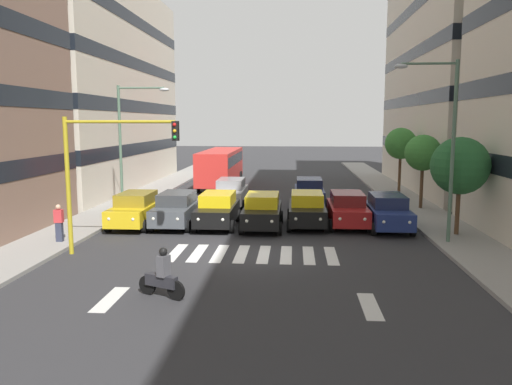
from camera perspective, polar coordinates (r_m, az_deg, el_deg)
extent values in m
plane|color=#2D2D30|center=(20.38, -0.37, -7.02)|extent=(180.00, 180.00, 0.00)
cube|color=gray|center=(21.64, 24.62, -6.67)|extent=(2.78, 90.00, 0.15)
cube|color=gray|center=(22.96, -23.80, -5.80)|extent=(2.78, 90.00, 0.15)
cube|color=beige|center=(43.12, 23.56, 14.14)|extent=(9.62, 21.10, 20.73)
cube|color=black|center=(42.86, 23.04, 4.94)|extent=(9.66, 21.14, 0.90)
cube|color=black|center=(42.85, 23.29, 9.56)|extent=(9.66, 21.14, 0.90)
cube|color=black|center=(43.12, 23.56, 14.14)|extent=(9.66, 21.14, 0.90)
cube|color=black|center=(43.66, 23.82, 18.64)|extent=(9.66, 21.14, 0.90)
cube|color=beige|center=(42.96, -19.29, 11.31)|extent=(9.62, 23.45, 16.15)
cube|color=black|center=(42.92, -18.99, 4.85)|extent=(9.66, 23.49, 0.90)
cube|color=black|center=(42.89, -19.19, 9.16)|extent=(9.66, 23.49, 0.90)
cube|color=black|center=(43.10, -19.39, 13.45)|extent=(9.66, 23.49, 0.90)
cube|color=black|center=(43.55, -19.60, 17.68)|extent=(9.66, 23.49, 0.90)
cube|color=silver|center=(20.38, 8.56, -7.10)|extent=(0.45, 2.80, 0.01)
cube|color=silver|center=(20.33, 6.01, -7.09)|extent=(0.45, 2.80, 0.01)
cube|color=silver|center=(20.32, 3.45, -7.07)|extent=(0.45, 2.80, 0.01)
cube|color=silver|center=(20.35, 0.90, -7.03)|extent=(0.45, 2.80, 0.01)
cube|color=silver|center=(20.42, -1.64, -6.98)|extent=(0.45, 2.80, 0.01)
cube|color=silver|center=(20.53, -4.16, -6.92)|extent=(0.45, 2.80, 0.01)
cube|color=silver|center=(20.68, -6.64, -6.84)|extent=(0.45, 2.80, 0.01)
cube|color=silver|center=(20.87, -9.09, -6.75)|extent=(0.45, 2.80, 0.01)
cube|color=silver|center=(15.25, 12.84, -12.48)|extent=(0.50, 2.20, 0.01)
cube|color=silver|center=(16.04, -16.24, -11.56)|extent=(0.50, 2.20, 0.01)
cube|color=navy|center=(25.68, 14.76, -2.49)|extent=(1.80, 4.40, 0.80)
cube|color=#1D2547|center=(25.76, 14.73, -0.88)|extent=(1.58, 2.46, 0.60)
cylinder|color=black|center=(24.55, 17.40, -4.03)|extent=(0.22, 0.64, 0.64)
cylinder|color=black|center=(24.20, 13.24, -4.04)|extent=(0.22, 0.64, 0.64)
cylinder|color=black|center=(27.33, 16.04, -2.77)|extent=(0.22, 0.64, 0.64)
cylinder|color=black|center=(27.02, 12.30, -2.76)|extent=(0.22, 0.64, 0.64)
sphere|color=white|center=(23.71, 17.07, -3.25)|extent=(0.18, 0.18, 0.18)
sphere|color=white|center=(23.49, 14.32, -3.25)|extent=(0.18, 0.18, 0.18)
cube|color=maroon|center=(25.98, 10.36, -2.24)|extent=(1.80, 4.40, 0.80)
cube|color=maroon|center=(26.06, 10.35, -0.64)|extent=(1.58, 2.46, 0.60)
cylinder|color=black|center=(24.76, 12.76, -3.76)|extent=(0.22, 0.64, 0.64)
cylinder|color=black|center=(24.56, 8.59, -3.74)|extent=(0.22, 0.64, 0.64)
cylinder|color=black|center=(27.58, 11.89, -2.53)|extent=(0.22, 0.64, 0.64)
cylinder|color=black|center=(27.40, 8.15, -2.51)|extent=(0.22, 0.64, 0.64)
sphere|color=white|center=(23.94, 12.27, -2.97)|extent=(0.18, 0.18, 0.18)
sphere|color=white|center=(23.81, 9.52, -2.96)|extent=(0.18, 0.18, 0.18)
cube|color=black|center=(25.69, 5.81, -2.26)|extent=(1.80, 4.40, 0.80)
cube|color=yellow|center=(25.78, 5.82, -0.65)|extent=(1.58, 2.46, 0.60)
cylinder|color=black|center=(24.39, 8.00, -3.81)|extent=(0.22, 0.64, 0.64)
cylinder|color=black|center=(24.34, 3.76, -3.78)|extent=(0.22, 0.64, 0.64)
cylinder|color=black|center=(27.23, 7.62, -2.56)|extent=(0.22, 0.64, 0.64)
cylinder|color=black|center=(27.19, 3.82, -2.52)|extent=(0.22, 0.64, 0.64)
sphere|color=white|center=(23.59, 7.35, -3.01)|extent=(0.18, 0.18, 0.18)
sphere|color=white|center=(23.56, 4.55, -2.99)|extent=(0.18, 0.18, 0.18)
cube|color=black|center=(25.05, 0.72, -2.49)|extent=(1.80, 4.40, 0.80)
cube|color=yellow|center=(25.13, 0.75, -0.83)|extent=(1.58, 2.46, 0.60)
cylinder|color=black|center=(23.66, 2.67, -4.11)|extent=(0.22, 0.64, 0.64)
cylinder|color=black|center=(23.78, -1.68, -4.04)|extent=(0.22, 0.64, 0.64)
cylinder|color=black|center=(26.51, 2.86, -2.79)|extent=(0.22, 0.64, 0.64)
cylinder|color=black|center=(26.61, -1.03, -2.74)|extent=(0.22, 0.64, 0.64)
sphere|color=white|center=(22.89, 1.82, -3.29)|extent=(0.18, 0.18, 0.18)
sphere|color=white|center=(22.97, -1.06, -3.25)|extent=(0.18, 0.18, 0.18)
cube|color=black|center=(25.52, -4.40, -2.31)|extent=(1.80, 4.40, 0.80)
cube|color=yellow|center=(25.60, -4.35, -0.69)|extent=(1.58, 2.46, 0.60)
cylinder|color=black|center=(24.06, -2.79, -3.90)|extent=(0.22, 0.64, 0.64)
cylinder|color=black|center=(24.35, -7.01, -3.81)|extent=(0.22, 0.64, 0.64)
cylinder|color=black|center=(26.89, -2.03, -2.63)|extent=(0.22, 0.64, 0.64)
cylinder|color=black|center=(27.15, -5.81, -2.56)|extent=(0.22, 0.64, 0.64)
sphere|color=white|center=(23.33, -3.80, -3.09)|extent=(0.18, 0.18, 0.18)
sphere|color=white|center=(23.52, -6.58, -3.03)|extent=(0.18, 0.18, 0.18)
cube|color=#474C51|center=(25.90, -9.06, -2.24)|extent=(1.80, 4.40, 0.80)
cube|color=#343639|center=(25.98, -8.99, -0.64)|extent=(1.58, 2.46, 0.60)
cylinder|color=black|center=(24.39, -7.76, -3.81)|extent=(0.22, 0.64, 0.64)
cylinder|color=black|center=(24.82, -11.84, -3.70)|extent=(0.22, 0.64, 0.64)
cylinder|color=black|center=(27.18, -6.49, -2.56)|extent=(0.22, 0.64, 0.64)
cylinder|color=black|center=(27.57, -10.17, -2.48)|extent=(0.22, 0.64, 0.64)
sphere|color=white|center=(23.70, -8.90, -3.00)|extent=(0.18, 0.18, 0.18)
sphere|color=white|center=(23.98, -11.59, -2.93)|extent=(0.18, 0.18, 0.18)
cube|color=gold|center=(26.25, -13.55, -2.22)|extent=(1.80, 4.40, 0.80)
cube|color=olive|center=(26.33, -13.46, -0.65)|extent=(1.58, 2.46, 0.60)
cylinder|color=black|center=(24.70, -12.55, -3.78)|extent=(0.22, 0.64, 0.64)
cylinder|color=black|center=(25.28, -16.47, -3.65)|extent=(0.22, 0.64, 0.64)
cylinder|color=black|center=(27.44, -10.80, -2.55)|extent=(0.22, 0.64, 0.64)
cylinder|color=black|center=(27.96, -14.37, -2.46)|extent=(0.22, 0.64, 0.64)
sphere|color=white|center=(24.05, -13.80, -2.97)|extent=(0.18, 0.18, 0.18)
sphere|color=white|center=(24.44, -16.38, -2.89)|extent=(0.18, 0.18, 0.18)
cube|color=navy|center=(32.06, 6.06, -0.21)|extent=(1.80, 4.40, 0.80)
cube|color=#1D2547|center=(32.17, 6.07, 1.08)|extent=(1.58, 2.46, 0.60)
cylinder|color=black|center=(30.73, 7.81, -1.35)|extent=(0.22, 0.64, 0.64)
cylinder|color=black|center=(30.67, 4.45, -1.32)|extent=(0.22, 0.64, 0.64)
cylinder|color=black|center=(33.60, 7.51, -0.55)|extent=(0.22, 0.64, 0.64)
cylinder|color=black|center=(33.54, 4.44, -0.51)|extent=(0.22, 0.64, 0.64)
sphere|color=white|center=(29.95, 7.29, -0.66)|extent=(0.18, 0.18, 0.18)
sphere|color=white|center=(29.91, 5.08, -0.64)|extent=(0.18, 0.18, 0.18)
cube|color=silver|center=(31.70, -2.89, -0.27)|extent=(1.80, 4.40, 0.80)
cube|color=gray|center=(31.80, -2.85, 1.03)|extent=(1.58, 2.46, 0.60)
cylinder|color=black|center=(30.23, -1.53, -1.43)|extent=(0.22, 0.64, 0.64)
cylinder|color=black|center=(30.47, -4.90, -1.39)|extent=(0.22, 0.64, 0.64)
cylinder|color=black|center=(33.09, -1.02, -0.61)|extent=(0.22, 0.64, 0.64)
cylinder|color=black|center=(33.30, -4.11, -0.57)|extent=(0.22, 0.64, 0.64)
sphere|color=white|center=(29.51, -2.30, -0.73)|extent=(0.18, 0.18, 0.18)
sphere|color=white|center=(29.66, -4.51, -0.70)|extent=(0.18, 0.18, 0.18)
cube|color=red|center=(41.24, -4.02, 3.09)|extent=(2.50, 10.50, 2.50)
cube|color=black|center=(41.20, -4.02, 3.85)|extent=(2.52, 9.87, 0.80)
cylinder|color=black|center=(37.59, -2.92, 0.70)|extent=(0.28, 1.00, 1.00)
cylinder|color=black|center=(37.98, -6.66, 0.73)|extent=(0.28, 1.00, 1.00)
cylinder|color=black|center=(44.32, -1.81, 1.83)|extent=(0.28, 1.00, 1.00)
cylinder|color=black|center=(44.65, -5.01, 1.85)|extent=(0.28, 1.00, 1.00)
cylinder|color=black|center=(16.10, -12.24, -10.23)|extent=(0.59, 0.34, 0.60)
cylinder|color=black|center=(15.43, -9.08, -10.96)|extent=(0.59, 0.34, 0.60)
cube|color=#232328|center=(15.69, -10.72, -9.83)|extent=(1.10, 0.67, 0.36)
cube|color=#4C4C51|center=(15.49, -10.47, -8.20)|extent=(0.40, 0.44, 0.64)
sphere|color=black|center=(15.37, -10.51, -6.63)|extent=(0.26, 0.26, 0.26)
cylinder|color=#AD991E|center=(21.25, -20.58, 0.64)|extent=(0.18, 0.18, 5.50)
cylinder|color=#AD991E|center=(20.27, -15.26, 7.77)|extent=(4.38, 0.12, 0.12)
cube|color=black|center=(19.65, -9.14, 6.93)|extent=(0.24, 0.28, 0.76)
sphere|color=red|center=(19.50, -9.26, 7.62)|extent=(0.14, 0.14, 0.14)
sphere|color=orange|center=(19.51, -9.24, 6.92)|extent=(0.14, 0.14, 0.14)
sphere|color=green|center=(19.51, -9.23, 6.21)|extent=(0.14, 0.14, 0.14)
cylinder|color=#4C6B56|center=(22.82, 21.47, 4.22)|extent=(0.16, 0.16, 7.69)
cylinder|color=#4C6B56|center=(22.60, 19.11, 13.70)|extent=(2.29, 0.10, 0.10)
ellipsoid|color=#B7BCC1|center=(22.34, 16.18, 13.63)|extent=(0.56, 0.28, 0.20)
cylinder|color=#4C6B56|center=(29.89, -15.16, 4.79)|extent=(0.16, 0.16, 7.19)
cylinder|color=#4C6B56|center=(29.50, -12.94, 11.52)|extent=(2.64, 0.10, 0.10)
ellipsoid|color=#B7BCC1|center=(29.14, -10.40, 11.44)|extent=(0.56, 0.28, 0.20)
cylinder|color=#513823|center=(24.79, 21.95, -1.72)|extent=(0.20, 0.20, 2.39)
sphere|color=#235B2D|center=(24.56, 22.19, 2.84)|extent=(2.61, 2.61, 2.61)
cylinder|color=#513823|center=(31.64, 18.30, 0.72)|extent=(0.20, 0.20, 2.68)
sphere|color=#387F33|center=(31.46, 18.46, 4.31)|extent=(2.15, 2.15, 2.15)
cylinder|color=#513823|center=(37.46, 16.01, 2.10)|extent=(0.20, 0.20, 2.95)
sphere|color=#387F33|center=(37.31, 16.14, 5.38)|extent=(2.23, 2.23, 2.23)
cube|color=#2D3347|center=(23.36, -21.44, -4.20)|extent=(0.28, 0.20, 0.84)
cube|color=#C63338|center=(23.23, -21.53, -2.51)|extent=(0.36, 0.24, 0.56)
sphere|color=tan|center=(23.16, -21.58, -1.54)|extent=(0.22, 0.22, 0.22)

